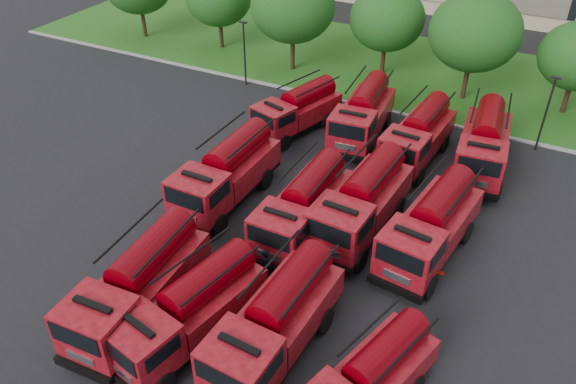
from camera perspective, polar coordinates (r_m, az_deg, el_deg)
name	(u,v)px	position (r m, az deg, el deg)	size (l,w,h in m)	color
ground	(242,248)	(28.96, -4.72, -5.72)	(140.00, 140.00, 0.00)	black
lawn	(401,68)	(49.60, 11.37, 12.28)	(70.00, 16.00, 0.12)	#2C5516
curb	(367,106)	(42.53, 7.98, 8.63)	(70.00, 0.30, 0.14)	gray
tree_2	(293,6)	(46.55, 0.49, 18.37)	(6.72, 6.72, 8.22)	#382314
tree_3	(387,19)	(46.46, 10.04, 16.96)	(5.88, 5.88, 7.19)	#382314
tree_4	(475,32)	(43.42, 18.48, 15.16)	(6.55, 6.55, 8.01)	#382314
lamp_post_0	(244,50)	(44.74, -4.45, 14.21)	(0.60, 0.25, 5.11)	black
lamp_post_1	(547,110)	(38.91, 24.80, 7.59)	(0.60, 0.25, 5.11)	black
fire_truck_0	(139,285)	(25.24, -14.90, -9.07)	(3.23, 7.97, 3.56)	black
fire_truck_1	(190,310)	(23.91, -9.91, -11.73)	(3.90, 7.62, 3.31)	black
fire_truck_2	(276,321)	(23.07, -1.21, -12.99)	(3.09, 7.74, 3.47)	black
fire_truck_3	(369,380)	(21.88, 8.26, -18.37)	(3.91, 6.76, 2.92)	black
fire_truck_4	(227,173)	(31.36, -6.24, 1.96)	(3.01, 7.97, 3.61)	black
fire_truck_5	(304,207)	(28.77, 1.60, -1.48)	(2.83, 7.57, 3.43)	black
fire_truck_6	(362,202)	(29.18, 7.53, -0.99)	(3.31, 8.12, 3.62)	black
fire_truck_7	(431,226)	(28.32, 14.35, -3.36)	(3.62, 7.99, 3.51)	black
fire_truck_8	(298,110)	(38.27, 1.00, 8.35)	(4.21, 7.29, 3.15)	black
fire_truck_9	(363,114)	(37.66, 7.61, 7.86)	(3.35, 7.89, 3.50)	black
fire_truck_10	(418,135)	(35.88, 13.09, 5.61)	(3.15, 7.59, 3.38)	black
fire_truck_11	(484,144)	(35.91, 19.25, 4.66)	(3.51, 8.06, 3.56)	black
firefighter_4	(267,274)	(27.49, -2.12, -8.32)	(0.78, 0.51, 1.60)	black
firefighter_5	(422,286)	(27.64, 13.44, -9.25)	(1.82, 0.79, 1.97)	#9A1B0B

